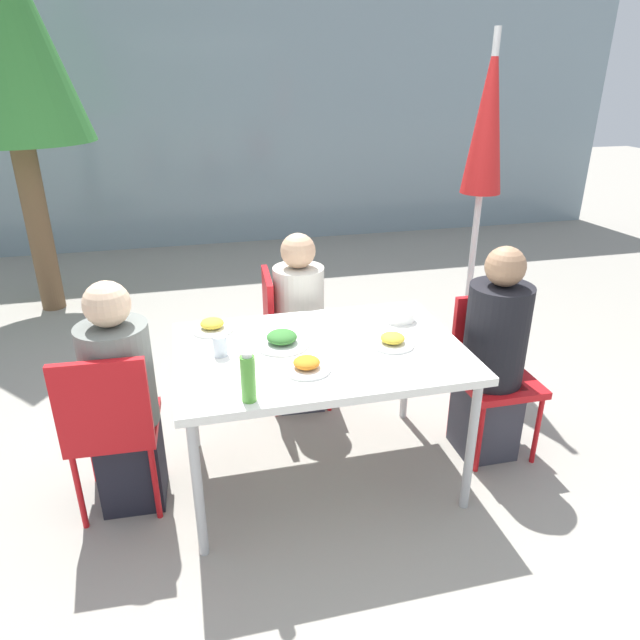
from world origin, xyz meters
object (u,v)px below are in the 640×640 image
chair_right (492,362)px  closed_umbrella (485,143)px  person_far (299,327)px  chair_far (285,329)px  person_left (123,404)px  drinking_cup (220,345)px  chair_left (111,421)px  bottle (248,378)px  person_right (492,361)px  salad_bowl (399,315)px

chair_right → closed_umbrella: bearing=-109.1°
chair_right → person_far: 1.15m
person_far → closed_umbrella: (1.29, 0.30, 1.02)m
chair_right → chair_far: 1.25m
person_left → drinking_cup: 0.53m
chair_left → person_left: 0.10m
person_left → drinking_cup: (0.47, -0.00, 0.25)m
closed_umbrella → bottle: 2.34m
person_right → chair_far: person_right is taller
person_right → closed_umbrella: closed_umbrella is taller
person_left → bottle: person_left is taller
person_left → person_far: 1.20m
chair_left → closed_umbrella: closed_umbrella is taller
chair_left → closed_umbrella: size_ratio=0.39×
chair_far → salad_bowl: bearing=47.5°
chair_left → drinking_cup: 0.60m
person_far → closed_umbrella: size_ratio=0.51×
person_left → closed_umbrella: closed_umbrella is taller
chair_left → person_left: (0.05, 0.08, 0.04)m
salad_bowl → chair_left: bearing=-169.9°
bottle → salad_bowl: bearing=35.0°
salad_bowl → bottle: bearing=-145.0°
salad_bowl → person_left: bearing=-172.6°
chair_left → person_left: bearing=58.0°
person_far → drinking_cup: size_ratio=11.19×
person_right → chair_far: (-0.98, 0.79, -0.06)m
person_far → chair_far: bearing=-122.0°
drinking_cup → salad_bowl: size_ratio=0.61×
person_right → closed_umbrella: (0.39, 1.03, 1.00)m
person_left → salad_bowl: person_left is taller
salad_bowl → chair_far: bearing=134.0°
chair_far → chair_left: bearing=-46.4°
chair_right → closed_umbrella: closed_umbrella is taller
person_left → chair_far: bearing=41.4°
chair_left → chair_far: bearing=42.6°
drinking_cup → person_far: bearing=52.7°
chair_far → drinking_cup: bearing=-27.5°
chair_left → salad_bowl: size_ratio=5.27×
salad_bowl → person_right: bearing=-28.0°
bottle → salad_bowl: size_ratio=1.32×
person_far → closed_umbrella: 1.67m
chair_far → bottle: (-0.36, -1.17, 0.34)m
chair_far → salad_bowl: (0.53, -0.55, 0.27)m
person_left → drinking_cup: person_left is taller
person_far → closed_umbrella: closed_umbrella is taller
bottle → salad_bowl: (0.89, 0.62, -0.07)m
person_left → closed_umbrella: size_ratio=0.52×
chair_left → chair_far: size_ratio=1.00×
chair_right → person_right: (-0.05, -0.08, 0.06)m
chair_right → drinking_cup: size_ratio=8.64×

